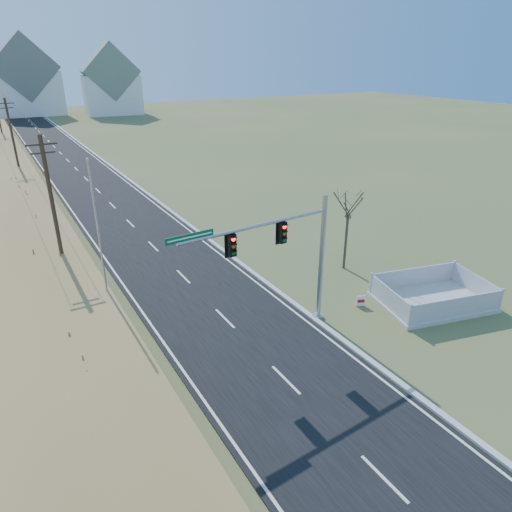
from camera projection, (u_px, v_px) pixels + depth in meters
The scene contains 12 objects.
ground at pixel (263, 357), 21.87m from camera, with size 260.00×260.00×0.00m, color #4A5B2C.
road at pixel (70, 163), 61.32m from camera, with size 8.00×180.00×0.06m, color black.
curb at pixel (102, 160), 63.22m from camera, with size 0.30×180.00×0.18m, color #B2AFA8.
utility_pole_near at pixel (52, 204), 28.81m from camera, with size 1.80×0.26×9.00m.
utility_pole_mid at pixel (13, 137), 52.49m from camera, with size 1.80×0.26×9.00m.
condo_n at pixel (26, 82), 108.14m from camera, with size 15.27×10.20×18.54m.
condo_ne at pixel (111, 85), 110.48m from camera, with size 14.12×10.51×16.52m.
traffic_signal_mast at pixel (294, 253), 22.48m from camera, with size 8.81×0.90×7.02m.
fence_enclosure at pixel (432, 299), 26.53m from camera, with size 6.96×5.51×1.41m.
open_sign at pixel (361, 301), 26.20m from camera, with size 0.50×0.26×0.65m.
flagpole at pixel (102, 255), 24.54m from camera, with size 0.39×0.39×8.65m.
bare_tree at pixel (349, 203), 29.24m from camera, with size 2.17×2.17×5.74m.
Camera 1 is at (-9.42, -15.41, 13.26)m, focal length 32.00 mm.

